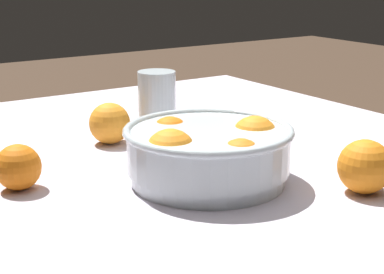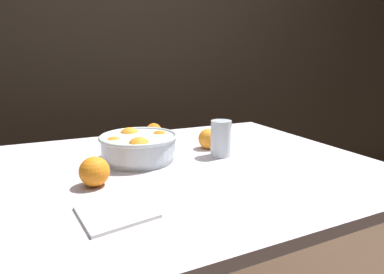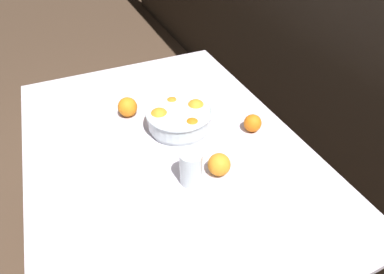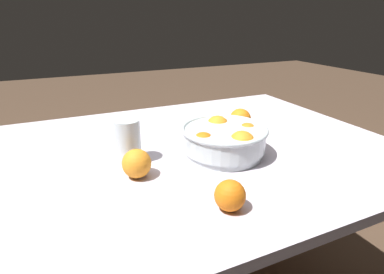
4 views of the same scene
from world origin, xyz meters
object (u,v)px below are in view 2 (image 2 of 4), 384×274
orange_loose_near_bowl (154,131)px  orange_loose_aside (94,171)px  fruit_bowl (138,146)px  orange_loose_front (208,139)px  juice_glass (221,140)px

orange_loose_near_bowl → orange_loose_aside: (-0.30, -0.42, 0.01)m
fruit_bowl → orange_loose_front: bearing=5.8°
orange_loose_aside → orange_loose_near_bowl: bearing=54.9°
orange_loose_aside → juice_glass: bearing=12.0°
orange_loose_front → orange_loose_aside: bearing=-156.2°
juice_glass → orange_loose_aside: juice_glass is taller
orange_loose_near_bowl → orange_loose_front: bearing=-56.7°
orange_loose_front → orange_loose_aside: orange_loose_aside is taller
juice_glass → orange_loose_front: size_ratio=1.64×
orange_loose_near_bowl → orange_loose_aside: bearing=-125.1°
juice_glass → orange_loose_aside: size_ratio=1.57×
orange_loose_front → fruit_bowl: bearing=-174.2°
fruit_bowl → orange_loose_front: 0.28m
fruit_bowl → orange_loose_near_bowl: (0.13, 0.26, -0.02)m
fruit_bowl → orange_loose_aside: (-0.16, -0.17, -0.01)m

